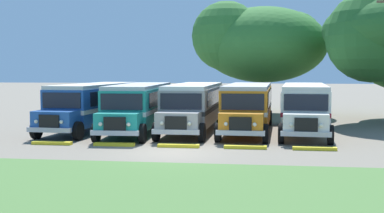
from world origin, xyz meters
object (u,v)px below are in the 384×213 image
Objects in this scene: parked_bus_slot_0 at (94,104)px; broad_shade_tree at (261,42)px; parked_bus_slot_1 at (139,105)px; parked_bus_slot_4 at (304,106)px; parked_bus_slot_2 at (194,105)px; parked_bus_slot_3 at (248,105)px.

parked_bus_slot_0 is 0.99× the size of broad_shade_tree.
parked_bus_slot_4 is at bearing 92.96° from parked_bus_slot_1.
parked_bus_slot_3 is (3.29, 0.04, 0.00)m from parked_bus_slot_2.
parked_bus_slot_3 is (9.61, 0.12, 0.00)m from parked_bus_slot_0.
broad_shade_tree reaches higher than parked_bus_slot_2.
parked_bus_slot_2 is 13.23m from broad_shade_tree.
parked_bus_slot_0 and parked_bus_slot_3 have the same top height.
parked_bus_slot_0 is at bearing -87.60° from parked_bus_slot_2.
parked_bus_slot_1 is 9.86m from parked_bus_slot_4.
parked_bus_slot_3 is 3.30m from parked_bus_slot_4.
parked_bus_slot_4 is (12.91, 0.12, 0.00)m from parked_bus_slot_0.
parked_bus_slot_3 is at bearing -93.53° from broad_shade_tree.
parked_bus_slot_0 and parked_bus_slot_1 have the same top height.
parked_bus_slot_3 is at bearing 94.81° from parked_bus_slot_0.
parked_bus_slot_2 is 6.60m from parked_bus_slot_4.
parked_bus_slot_4 is at bearing 92.60° from parked_bus_slot_3.
parked_bus_slot_1 and parked_bus_slot_4 have the same top height.
parked_bus_slot_3 is at bearing 92.24° from parked_bus_slot_2.
broad_shade_tree reaches higher than parked_bus_slot_4.
parked_bus_slot_0 is at bearing -85.25° from parked_bus_slot_4.
broad_shade_tree is at bearing 179.08° from parked_bus_slot_3.
parked_bus_slot_4 is (6.60, 0.04, 0.00)m from parked_bus_slot_2.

